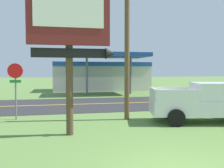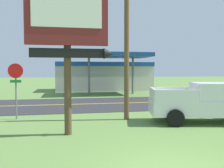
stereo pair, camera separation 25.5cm
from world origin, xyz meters
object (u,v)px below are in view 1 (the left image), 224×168
at_px(stop_sign, 15,81).
at_px(utility_pole, 127,34).
at_px(motel_sign, 71,34).
at_px(gas_station, 101,75).
at_px(pickup_white_parked_on_lawn, 205,103).

bearing_deg(stop_sign, utility_pole, -11.70).
bearing_deg(motel_sign, gas_station, 77.71).
xyz_separation_m(stop_sign, gas_station, (7.46, 18.05, -0.08)).
bearing_deg(gas_station, motel_sign, -102.29).
relative_size(motel_sign, utility_pole, 0.70).
bearing_deg(motel_sign, stop_sign, 125.30).
xyz_separation_m(motel_sign, stop_sign, (-2.70, 3.81, -1.93)).
bearing_deg(utility_pole, gas_station, 84.69).
distance_m(utility_pole, gas_station, 19.47).
relative_size(motel_sign, pickup_white_parked_on_lawn, 1.05).
distance_m(stop_sign, pickup_white_parked_on_lawn, 9.72).
bearing_deg(pickup_white_parked_on_lawn, gas_station, 95.07).
distance_m(stop_sign, utility_pole, 6.28).
xyz_separation_m(motel_sign, pickup_white_parked_on_lawn, (6.60, 1.17, -2.99)).
xyz_separation_m(stop_sign, utility_pole, (5.67, -1.17, 2.42)).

